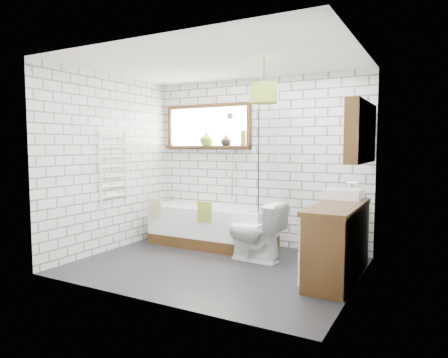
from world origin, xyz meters
The scene contains 22 objects.
floor centered at (0.00, 0.00, -0.01)m, with size 3.40×2.60×0.01m, color black.
ceiling centered at (0.00, 0.00, 2.50)m, with size 3.40×2.60×0.01m, color white.
wall_back centered at (0.00, 1.30, 1.25)m, with size 3.40×0.01×2.50m, color white.
wall_front centered at (0.00, -1.30, 1.25)m, with size 3.40×0.01×2.50m, color white.
wall_left centered at (-1.70, 0.00, 1.25)m, with size 0.01×2.60×2.50m, color white.
wall_right centered at (1.70, 0.00, 1.25)m, with size 0.01×2.60×2.50m, color white.
window centered at (-0.85, 1.26, 1.80)m, with size 1.52×0.16×0.68m, color #321E0D.
towel_radiator centered at (-1.66, 0.00, 1.20)m, with size 0.06×0.52×1.00m, color white.
mirror_cabinet centered at (1.62, 0.60, 1.65)m, with size 0.16×1.20×0.70m, color #321E0D.
shower_riser centered at (-0.40, 1.26, 1.35)m, with size 0.02×0.02×1.30m, color silver.
bathtub centered at (-0.54, 0.89, 0.30)m, with size 1.84×0.81×0.59m, color white.
shower_screen centered at (0.36, 0.89, 1.34)m, with size 0.02×0.72×1.50m, color white.
towel_green centered at (-0.44, 0.49, 0.57)m, with size 0.21×0.06×0.29m, color olive.
towel_beige centered at (-1.31, 0.49, 0.57)m, with size 0.21×0.05×0.27m, color tan.
vanity centered at (1.46, 0.28, 0.42)m, with size 0.47×1.47×0.84m, color #321E0D.
basin centered at (1.40, 0.78, 0.91)m, with size 0.44×0.38×0.13m, color white.
tap centered at (1.56, 0.78, 0.98)m, with size 0.03×0.03×0.17m, color silver.
toilet centered at (0.35, 0.45, 0.39)m, with size 0.77×0.44×0.78m, color white.
vase_olive centered at (-0.85, 1.23, 1.59)m, with size 0.22×0.22×0.23m, color olive.
vase_dark centered at (-0.50, 1.23, 1.57)m, with size 0.17×0.17×0.18m, color black.
bottle centered at (-0.20, 1.23, 1.60)m, with size 0.07×0.07×0.23m, color olive.
pendant centered at (0.62, 0.07, 2.10)m, with size 0.31×0.31×0.23m, color olive.
Camera 1 is at (2.45, -4.24, 1.50)m, focal length 32.00 mm.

